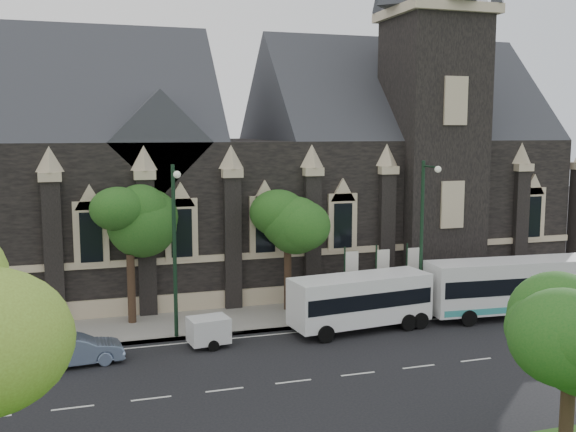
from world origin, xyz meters
name	(u,v)px	position (x,y,z in m)	size (l,w,h in m)	color
ground	(293,382)	(0.00, 0.00, 0.00)	(160.00, 160.00, 0.00)	black
sidewalk	(242,319)	(0.00, 9.50, 0.07)	(80.00, 5.00, 0.15)	gray
museum	(282,166)	(5.12, 18.78, 8.17)	(40.00, 17.70, 29.90)	black
tree_park_east	(573,327)	(6.18, -9.32, 4.62)	(3.40, 3.40, 6.28)	black
tree_walk_right	(290,214)	(3.21, 10.71, 5.82)	(4.08, 4.08, 7.80)	black
tree_walk_left	(133,222)	(-5.80, 10.70, 5.73)	(3.91, 3.91, 7.64)	black
street_lamp_near	(423,229)	(10.00, 7.09, 5.11)	(0.36, 1.88, 9.00)	black
street_lamp_mid	(175,242)	(-4.00, 7.09, 5.11)	(0.36, 1.88, 9.00)	black
banner_flag_left	(349,274)	(6.29, 9.00, 2.38)	(0.90, 0.10, 4.00)	black
banner_flag_center	(380,272)	(8.29, 9.00, 2.38)	(0.90, 0.10, 4.00)	black
banner_flag_right	(411,270)	(10.29, 9.00, 2.38)	(0.90, 0.10, 4.00)	black
tour_coach	(522,285)	(15.70, 5.66, 1.81)	(11.48, 3.28, 3.31)	silver
shuttle_bus	(361,299)	(5.69, 5.96, 1.71)	(7.90, 3.44, 2.96)	white
box_trailer	(209,330)	(-2.63, 5.60, 0.85)	(2.88, 1.70, 1.50)	silver
sedan	(75,350)	(-8.93, 4.89, 0.71)	(1.50, 4.29, 1.41)	#7588A9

